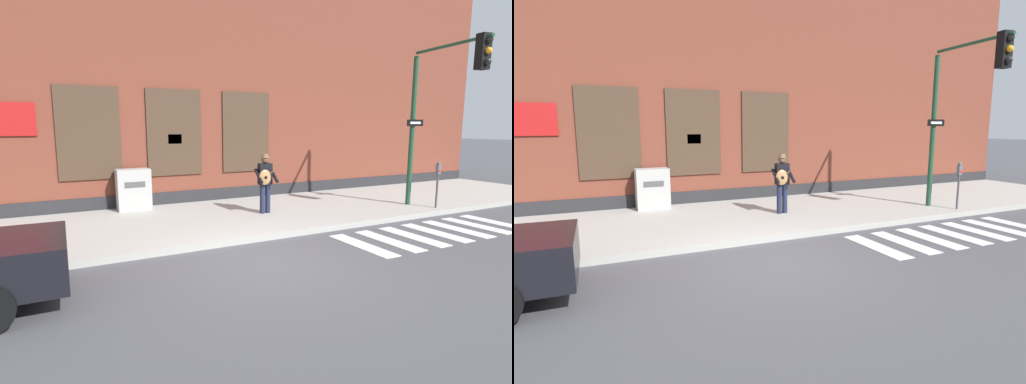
# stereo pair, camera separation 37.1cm
# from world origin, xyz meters

# --- Properties ---
(ground_plane) EXTENTS (160.00, 160.00, 0.00)m
(ground_plane) POSITION_xyz_m (0.00, 0.00, 0.00)
(ground_plane) COLOR #4C4C51
(sidewalk) EXTENTS (28.00, 4.75, 0.16)m
(sidewalk) POSITION_xyz_m (0.00, 3.75, 0.08)
(sidewalk) COLOR #ADAAA3
(sidewalk) RESTS_ON ground
(building_backdrop) EXTENTS (28.00, 4.06, 9.22)m
(building_backdrop) POSITION_xyz_m (-0.00, 8.12, 4.60)
(building_backdrop) COLOR brown
(building_backdrop) RESTS_ON ground
(crosswalk) EXTENTS (5.20, 1.90, 0.01)m
(crosswalk) POSITION_xyz_m (4.92, 0.08, 0.01)
(crosswalk) COLOR silver
(crosswalk) RESTS_ON ground
(busker) EXTENTS (0.71, 0.55, 1.71)m
(busker) POSITION_xyz_m (1.86, 3.44, 1.13)
(busker) COLOR #1E233D
(busker) RESTS_ON sidewalk
(traffic_light) EXTENTS (0.72, 2.66, 4.79)m
(traffic_light) POSITION_xyz_m (6.48, 1.49, 3.48)
(traffic_light) COLOR #1E472D
(traffic_light) RESTS_ON sidewalk
(parking_meter) EXTENTS (0.13, 0.11, 1.44)m
(parking_meter) POSITION_xyz_m (6.95, 1.72, 1.10)
(parking_meter) COLOR #47474C
(parking_meter) RESTS_ON sidewalk
(utility_box) EXTENTS (0.97, 0.56, 1.23)m
(utility_box) POSITION_xyz_m (-1.42, 5.67, 0.77)
(utility_box) COLOR #ADADA8
(utility_box) RESTS_ON sidewalk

